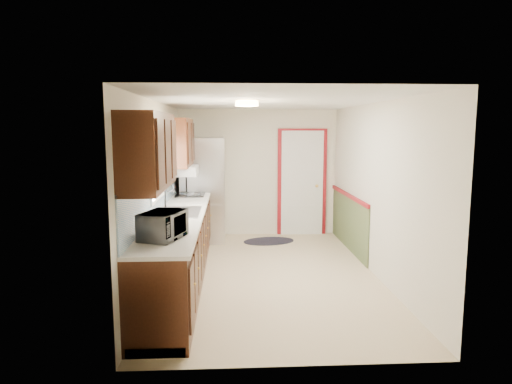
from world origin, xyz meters
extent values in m
cube|color=#C4B08A|center=(0.00, 0.00, 0.00)|extent=(3.20, 5.20, 0.12)
cube|color=white|center=(0.00, 0.00, 2.40)|extent=(3.20, 5.20, 0.12)
cube|color=beige|center=(0.00, 2.50, 1.20)|extent=(3.20, 0.10, 2.40)
cube|color=beige|center=(0.00, -2.50, 1.20)|extent=(3.20, 0.10, 2.40)
cube|color=beige|center=(-1.50, 0.00, 1.20)|extent=(0.10, 5.20, 2.40)
cube|color=beige|center=(1.50, 0.00, 1.20)|extent=(0.10, 5.20, 2.40)
cube|color=black|center=(-1.20, -0.30, 0.45)|extent=(0.60, 4.00, 0.90)
cube|color=silver|center=(-1.19, -0.30, 0.92)|extent=(0.63, 4.00, 0.04)
cube|color=#579CD5|center=(-1.49, -0.30, 1.22)|extent=(0.02, 4.00, 0.55)
cube|color=black|center=(-1.32, -1.60, 1.83)|extent=(0.35, 1.40, 0.75)
cube|color=black|center=(-1.32, 1.10, 1.83)|extent=(0.35, 1.20, 0.75)
cube|color=white|center=(-1.49, -0.20, 1.62)|extent=(0.02, 1.00, 0.90)
cube|color=orange|center=(-1.44, -0.20, 1.97)|extent=(0.05, 1.12, 0.24)
cube|color=#B7B7BC|center=(-1.19, -0.20, 0.95)|extent=(0.52, 0.82, 0.02)
cube|color=white|center=(-1.27, 1.15, 1.38)|extent=(0.45, 0.60, 0.15)
cube|color=maroon|center=(0.85, 2.47, 1.00)|extent=(0.94, 0.05, 2.08)
cube|color=white|center=(0.85, 2.44, 1.00)|extent=(0.80, 0.04, 2.00)
cube|color=#495831|center=(1.49, 1.35, 0.45)|extent=(0.02, 2.30, 0.90)
cube|color=maroon|center=(1.48, 1.35, 0.92)|extent=(0.04, 2.30, 0.06)
cylinder|color=#FFD88C|center=(-0.30, -0.20, 2.36)|extent=(0.30, 0.30, 0.06)
imported|color=white|center=(-1.20, -1.65, 1.11)|extent=(0.42, 0.57, 0.34)
cube|color=#B7B7BC|center=(-1.02, 2.05, 0.94)|extent=(0.79, 0.74, 1.87)
cylinder|color=black|center=(-1.28, 1.65, 0.84)|extent=(0.02, 0.02, 1.31)
ellipsoid|color=black|center=(0.17, 1.90, 0.01)|extent=(1.03, 0.76, 0.01)
cube|color=black|center=(-1.19, 1.40, 0.95)|extent=(0.47, 0.56, 0.02)
camera|label=1|loc=(-0.51, -6.18, 2.05)|focal=32.00mm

